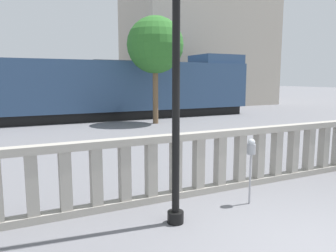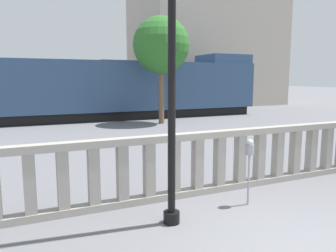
{
  "view_description": "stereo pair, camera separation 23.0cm",
  "coord_description": "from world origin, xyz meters",
  "views": [
    {
      "loc": [
        -3.77,
        -2.87,
        2.43
      ],
      "look_at": [
        -0.5,
        3.87,
        1.35
      ],
      "focal_mm": 35.0,
      "sensor_mm": 36.0,
      "label": 1
    },
    {
      "loc": [
        -3.56,
        -2.96,
        2.43
      ],
      "look_at": [
        -0.5,
        3.87,
        1.35
      ],
      "focal_mm": 35.0,
      "sensor_mm": 36.0,
      "label": 2
    }
  ],
  "objects": [
    {
      "name": "parking_meter",
      "position": [
        0.35,
        1.96,
        1.03
      ],
      "size": [
        0.17,
        0.17,
        1.3
      ],
      "color": "#99999E",
      "rests_on": "ground"
    },
    {
      "name": "building_block",
      "position": [
        12.83,
        24.84,
        7.26
      ],
      "size": [
        13.05,
        8.59,
        14.52
      ],
      "color": "#ADA393",
      "rests_on": "ground"
    },
    {
      "name": "balustrade",
      "position": [
        0.0,
        2.87,
        0.67
      ],
      "size": [
        15.46,
        0.24,
        1.33
      ],
      "color": "#9E998E",
      "rests_on": "ground"
    },
    {
      "name": "train_near",
      "position": [
        -0.32,
        16.62,
        1.82
      ],
      "size": [
        22.87,
        2.99,
        4.05
      ],
      "color": "black",
      "rests_on": "ground"
    },
    {
      "name": "tree_left",
      "position": [
        3.39,
        13.45,
        4.19
      ],
      "size": [
        3.02,
        3.02,
        5.72
      ],
      "color": "brown",
      "rests_on": "ground"
    }
  ]
}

